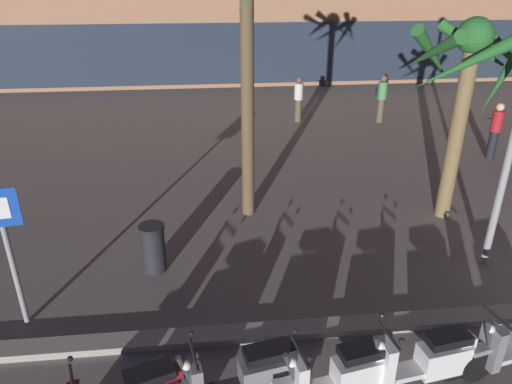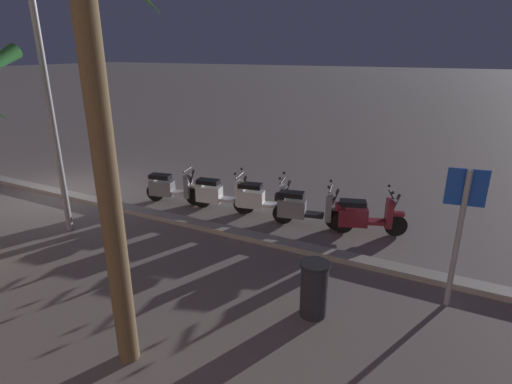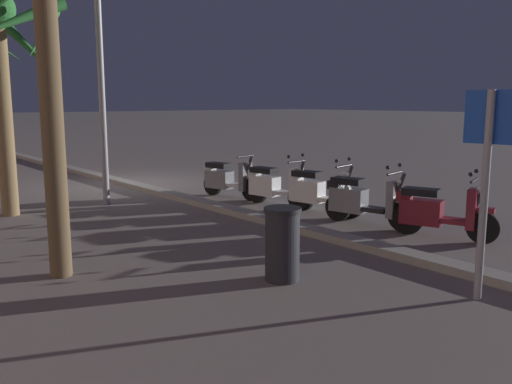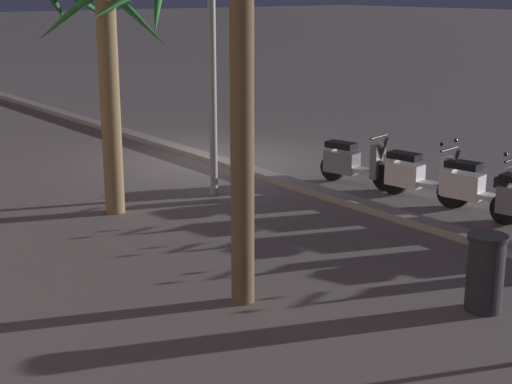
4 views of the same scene
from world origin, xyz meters
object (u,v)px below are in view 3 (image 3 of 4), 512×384
scooter_white_second_in_line (274,186)px  crossing_sign (487,171)px  scooter_white_last_in_row (318,191)px  scooter_grey_mid_rear (227,179)px  litter_bin (282,243)px  scooter_grey_gap_after_mid (362,200)px  scooter_maroon_mid_centre (437,212)px  street_lamp (99,24)px

scooter_white_second_in_line → crossing_sign: (-5.79, 1.90, 1.06)m
scooter_white_last_in_row → scooter_white_second_in_line: bearing=7.0°
scooter_grey_mid_rear → litter_bin: 6.17m
scooter_grey_gap_after_mid → litter_bin: 3.57m
scooter_maroon_mid_centre → crossing_sign: size_ratio=0.70×
scooter_white_last_in_row → street_lamp: bearing=38.3°
scooter_maroon_mid_centre → scooter_white_second_in_line: bearing=3.8°
scooter_grey_gap_after_mid → crossing_sign: (-3.38, 1.95, 1.05)m
scooter_grey_gap_after_mid → litter_bin: bearing=113.7°
scooter_maroon_mid_centre → scooter_grey_mid_rear: bearing=4.5°
scooter_white_second_in_line → litter_bin: 5.03m
street_lamp → crossing_sign: bearing=-174.0°
scooter_white_last_in_row → scooter_white_second_in_line: same height
crossing_sign → litter_bin: crossing_sign is taller
scooter_grey_gap_after_mid → scooter_white_second_in_line: same height
scooter_grey_mid_rear → crossing_sign: 7.58m
scooter_white_second_in_line → litter_bin: size_ratio=1.89×
scooter_white_last_in_row → street_lamp: size_ratio=0.28×
scooter_maroon_mid_centre → scooter_grey_gap_after_mid: bearing=8.3°
scooter_maroon_mid_centre → litter_bin: bearing=90.0°
scooter_white_second_in_line → scooter_grey_mid_rear: bearing=6.5°
crossing_sign → scooter_maroon_mid_centre: bearing=-48.0°
scooter_grey_mid_rear → crossing_sign: (-7.30, 1.73, 1.06)m
scooter_maroon_mid_centre → street_lamp: street_lamp is taller
scooter_white_second_in_line → scooter_maroon_mid_centre: bearing=-176.2°
crossing_sign → scooter_white_last_in_row: bearing=-24.0°
scooter_white_second_in_line → scooter_white_last_in_row: bearing=-173.0°
scooter_white_last_in_row → crossing_sign: crossing_sign is taller
scooter_grey_mid_rear → street_lamp: 4.43m
scooter_white_last_in_row → street_lamp: street_lamp is taller
scooter_grey_gap_after_mid → street_lamp: (4.93, 2.82, 3.42)m
scooter_grey_gap_after_mid → scooter_white_last_in_row: (1.22, -0.10, 0.00)m
scooter_white_last_in_row → crossing_sign: (-4.60, 2.05, 1.05)m
scooter_grey_mid_rear → scooter_maroon_mid_centre: bearing=-175.5°
litter_bin → street_lamp: 7.22m
scooter_white_last_in_row → scooter_white_second_in_line: 1.20m
scooter_maroon_mid_centre → street_lamp: (6.36, 3.03, 3.43)m
scooter_white_last_in_row → scooter_white_second_in_line: size_ratio=0.97×
scooter_white_last_in_row → scooter_grey_mid_rear: bearing=6.7°
scooter_maroon_mid_centre → scooter_white_last_in_row: 2.66m
scooter_grey_mid_rear → litter_bin: bearing=150.3°
scooter_maroon_mid_centre → scooter_white_second_in_line: (3.85, 0.25, 0.00)m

